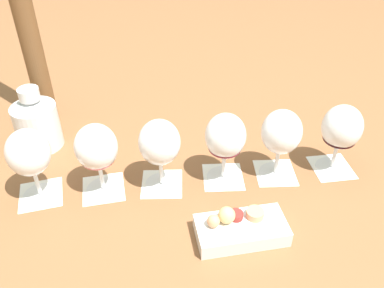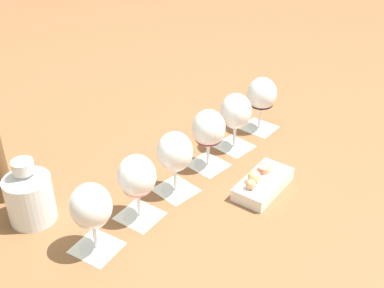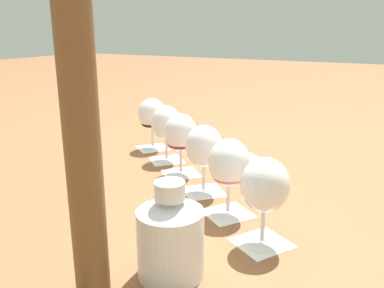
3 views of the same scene
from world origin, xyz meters
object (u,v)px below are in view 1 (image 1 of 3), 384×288
wine_glass_3 (225,139)px  wine_glass_4 (281,135)px  wine_glass_2 (160,145)px  ceramic_vase (36,122)px  snack_dish (240,228)px  wine_glass_5 (341,130)px  wine_glass_1 (97,150)px  wine_glass_0 (29,156)px

wine_glass_3 → wine_glass_4: size_ratio=1.00×
wine_glass_2 → ceramic_vase: bearing=-162.6°
wine_glass_4 → snack_dish: (0.05, -0.21, -0.09)m
wine_glass_5 → ceramic_vase: (-0.60, -0.42, -0.04)m
wine_glass_2 → wine_glass_5: (0.26, 0.32, 0.00)m
wine_glass_1 → snack_dish: 0.34m
wine_glass_3 → wine_glass_4: 0.13m
ceramic_vase → snack_dish: bearing=10.7°
wine_glass_1 → wine_glass_5: same height
wine_glass_2 → ceramic_vase: 0.36m
wine_glass_4 → wine_glass_2: bearing=-128.9°
wine_glass_0 → wine_glass_2: bearing=50.4°
wine_glass_2 → wine_glass_4: (0.17, 0.21, -0.00)m
wine_glass_4 → snack_dish: bearing=-75.6°
wine_glass_1 → wine_glass_5: size_ratio=1.00×
wine_glass_4 → ceramic_vase: wine_glass_4 is taller
wine_glass_1 → ceramic_vase: wine_glass_1 is taller
wine_glass_0 → wine_glass_1: same height
wine_glass_0 → wine_glass_5: (0.43, 0.53, 0.00)m
wine_glass_1 → wine_glass_2: (0.09, 0.10, 0.00)m
wine_glass_4 → wine_glass_5: bearing=50.9°
wine_glass_2 → snack_dish: size_ratio=0.87×
wine_glass_4 → snack_dish: wine_glass_4 is taller
wine_glass_2 → ceramic_vase: size_ratio=1.03×
wine_glass_1 → wine_glass_4: bearing=50.7°
wine_glass_2 → wine_glass_3: (0.09, 0.11, 0.00)m
ceramic_vase → wine_glass_3: bearing=27.3°
wine_glass_4 → wine_glass_0: bearing=-129.2°
wine_glass_5 → ceramic_vase: size_ratio=1.03×
ceramic_vase → snack_dish: size_ratio=0.84×
wine_glass_4 → snack_dish: 0.23m
wine_glass_4 → ceramic_vase: (-0.51, -0.32, -0.04)m
wine_glass_4 → wine_glass_5: same height
wine_glass_0 → wine_glass_2: (0.17, 0.21, 0.00)m
wine_glass_2 → wine_glass_3: size_ratio=1.00×
wine_glass_3 → wine_glass_1: bearing=-128.7°
wine_glass_3 → snack_dish: bearing=-40.1°
wine_glass_0 → wine_glass_5: same height
wine_glass_0 → wine_glass_2: 0.27m
wine_glass_4 → ceramic_vase: 0.60m
wine_glass_3 → ceramic_vase: (-0.43, -0.22, -0.04)m
wine_glass_4 → wine_glass_1: bearing=-129.3°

